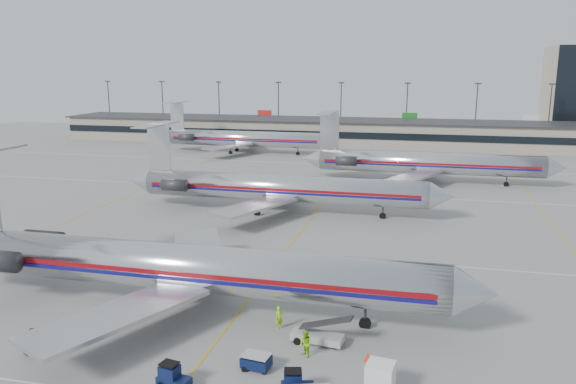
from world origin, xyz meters
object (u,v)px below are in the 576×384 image
(uld_container, at_px, (380,379))
(belt_loader, at_px, (319,335))
(tug_center, at_px, (172,377))
(jet_foreground, at_px, (176,266))
(jet_second_row, at_px, (276,187))

(uld_container, distance_m, belt_loader, 7.25)
(belt_loader, bearing_deg, tug_center, -127.79)
(jet_foreground, height_order, uld_container, jet_foreground)
(tug_center, height_order, belt_loader, belt_loader)
(uld_container, bearing_deg, jet_second_row, 120.83)
(jet_foreground, bearing_deg, jet_second_row, 90.28)
(jet_second_row, relative_size, belt_loader, 10.01)
(tug_center, bearing_deg, uld_container, 21.14)
(jet_foreground, bearing_deg, belt_loader, -14.65)
(tug_center, bearing_deg, jet_foreground, 123.93)
(jet_second_row, distance_m, belt_loader, 37.46)
(jet_foreground, height_order, belt_loader, jet_foreground)
(uld_container, xyz_separation_m, belt_loader, (-4.74, 5.47, -0.41))
(jet_second_row, bearing_deg, jet_foreground, -89.72)
(uld_container, bearing_deg, jet_foreground, 160.93)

